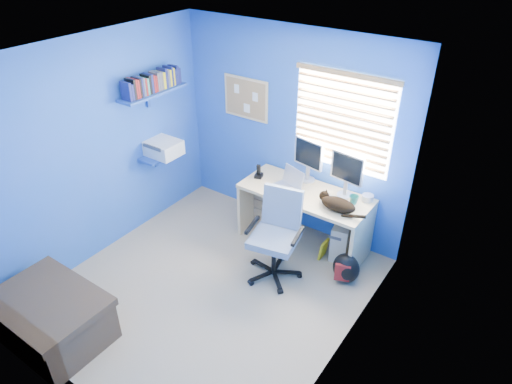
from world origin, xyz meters
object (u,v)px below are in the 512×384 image
Objects in this scene: laptop at (285,181)px; cat at (338,205)px; desk at (304,218)px; office_chair at (276,246)px; tower_pc at (343,238)px.

laptop is 0.84× the size of cat.
laptop is at bearing -162.37° from desk.
office_chair is at bearing -47.21° from laptop.
tower_pc is (0.01, 0.23, -0.59)m from cat.
cat is (0.47, -0.12, 0.44)m from desk.
tower_pc is (0.48, 0.11, -0.14)m from desk.
cat reaches higher than desk.
desk is at bearing 37.01° from laptop.
desk is at bearing -178.36° from tower_pc.
laptop is 0.96m from tower_pc.
cat reaches higher than tower_pc.
cat is at bearing -14.81° from desk.
laptop is 0.33× the size of office_chair.
office_chair is at bearing -88.60° from desk.
office_chair is at bearing -115.53° from cat.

